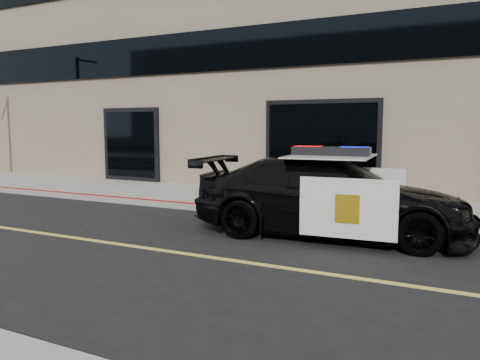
% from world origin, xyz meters
% --- Properties ---
extents(ground, '(120.00, 120.00, 0.00)m').
position_xyz_m(ground, '(0.00, 0.00, 0.00)').
color(ground, black).
rests_on(ground, ground).
extents(sidewalk_n, '(60.00, 3.50, 0.15)m').
position_xyz_m(sidewalk_n, '(0.00, 5.25, 0.07)').
color(sidewalk_n, gray).
rests_on(sidewalk_n, ground).
extents(building_n, '(60.00, 7.00, 12.00)m').
position_xyz_m(building_n, '(0.00, 10.50, 6.00)').
color(building_n, '#756856').
rests_on(building_n, ground).
extents(police_car, '(2.95, 5.58, 1.72)m').
position_xyz_m(police_car, '(0.56, 2.38, 0.77)').
color(police_car, black).
rests_on(police_car, ground).
extents(fire_hydrant, '(0.32, 0.45, 0.72)m').
position_xyz_m(fire_hydrant, '(-3.13, 4.40, 0.49)').
color(fire_hydrant, beige).
rests_on(fire_hydrant, sidewalk_n).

